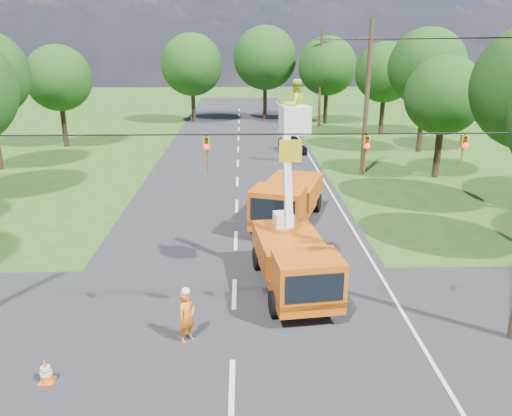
{
  "coord_description": "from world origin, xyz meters",
  "views": [
    {
      "loc": [
        0.32,
        -10.89,
        8.6
      ],
      "look_at": [
        0.83,
        6.99,
        2.6
      ],
      "focal_mm": 35.0,
      "sensor_mm": 36.0,
      "label": 1
    }
  ],
  "objects_px": {
    "tree_right_c": "(444,96)",
    "tree_far_a": "(192,65)",
    "tree_far_b": "(265,58)",
    "tree_left_f": "(58,78)",
    "tree_right_e": "(385,72)",
    "ground_worker": "(187,317)",
    "pole_right_mid": "(367,98)",
    "pole_right_far": "(320,77)",
    "distant_car": "(292,144)",
    "second_truck": "(287,200)",
    "traffic_cone_2": "(280,259)",
    "traffic_cone_7": "(298,187)",
    "tree_right_d": "(427,67)",
    "traffic_cone_3": "(283,235)",
    "tree_far_c": "(327,66)",
    "bucket_truck": "(294,250)",
    "traffic_cone_4": "(46,371)"
  },
  "relations": [
    {
      "from": "tree_right_c",
      "to": "tree_far_a",
      "type": "xyz_separation_m",
      "value": [
        -18.2,
        24.0,
        0.88
      ]
    },
    {
      "from": "tree_far_b",
      "to": "tree_far_a",
      "type": "bearing_deg",
      "value": -165.96
    },
    {
      "from": "tree_left_f",
      "to": "tree_right_e",
      "type": "height_order",
      "value": "tree_right_e"
    },
    {
      "from": "ground_worker",
      "to": "tree_far_b",
      "type": "relative_size",
      "value": 0.16
    },
    {
      "from": "tree_right_c",
      "to": "tree_right_e",
      "type": "bearing_deg",
      "value": 87.85
    },
    {
      "from": "pole_right_mid",
      "to": "pole_right_far",
      "type": "relative_size",
      "value": 1.0
    },
    {
      "from": "distant_car",
      "to": "pole_right_far",
      "type": "xyz_separation_m",
      "value": [
        4.08,
        13.02,
        4.46
      ]
    },
    {
      "from": "second_truck",
      "to": "traffic_cone_2",
      "type": "distance_m",
      "value": 5.11
    },
    {
      "from": "traffic_cone_7",
      "to": "tree_right_d",
      "type": "xyz_separation_m",
      "value": [
        11.13,
        11.39,
        6.32
      ]
    },
    {
      "from": "second_truck",
      "to": "tree_right_d",
      "type": "bearing_deg",
      "value": 71.82
    },
    {
      "from": "traffic_cone_3",
      "to": "tree_left_f",
      "type": "distance_m",
      "value": 28.36
    },
    {
      "from": "pole_right_far",
      "to": "pole_right_mid",
      "type": "bearing_deg",
      "value": -90.0
    },
    {
      "from": "distant_car",
      "to": "traffic_cone_7",
      "type": "xyz_separation_m",
      "value": [
        -0.75,
        -11.37,
        -0.29
      ]
    },
    {
      "from": "tree_right_e",
      "to": "tree_far_c",
      "type": "distance_m",
      "value": 8.22
    },
    {
      "from": "distant_car",
      "to": "tree_right_e",
      "type": "height_order",
      "value": "tree_right_e"
    },
    {
      "from": "traffic_cone_2",
      "to": "distant_car",
      "type": "bearing_deg",
      "value": 83.11
    },
    {
      "from": "bucket_truck",
      "to": "traffic_cone_4",
      "type": "relative_size",
      "value": 10.47
    },
    {
      "from": "distant_car",
      "to": "traffic_cone_2",
      "type": "distance_m",
      "value": 21.84
    },
    {
      "from": "traffic_cone_3",
      "to": "pole_right_mid",
      "type": "height_order",
      "value": "pole_right_mid"
    },
    {
      "from": "pole_right_far",
      "to": "tree_far_b",
      "type": "bearing_deg",
      "value": 137.73
    },
    {
      "from": "pole_right_mid",
      "to": "tree_far_b",
      "type": "xyz_separation_m",
      "value": [
        -5.5,
        25.0,
        1.7
      ]
    },
    {
      "from": "distant_car",
      "to": "traffic_cone_4",
      "type": "height_order",
      "value": "distant_car"
    },
    {
      "from": "traffic_cone_3",
      "to": "pole_right_far",
      "type": "height_order",
      "value": "pole_right_far"
    },
    {
      "from": "tree_right_c",
      "to": "tree_far_c",
      "type": "height_order",
      "value": "tree_far_c"
    },
    {
      "from": "pole_right_far",
      "to": "tree_far_c",
      "type": "height_order",
      "value": "pole_right_far"
    },
    {
      "from": "tree_far_b",
      "to": "distant_car",
      "type": "bearing_deg",
      "value": -85.5
    },
    {
      "from": "distant_car",
      "to": "traffic_cone_3",
      "type": "xyz_separation_m",
      "value": [
        -2.31,
        -19.11,
        -0.29
      ]
    },
    {
      "from": "tree_right_c",
      "to": "bucket_truck",
      "type": "bearing_deg",
      "value": -125.16
    },
    {
      "from": "bucket_truck",
      "to": "traffic_cone_7",
      "type": "height_order",
      "value": "bucket_truck"
    },
    {
      "from": "tree_right_d",
      "to": "tree_right_e",
      "type": "relative_size",
      "value": 1.12
    },
    {
      "from": "traffic_cone_3",
      "to": "tree_far_b",
      "type": "xyz_separation_m",
      "value": [
        0.89,
        37.13,
        6.45
      ]
    },
    {
      "from": "traffic_cone_4",
      "to": "tree_far_b",
      "type": "bearing_deg",
      "value": 80.39
    },
    {
      "from": "traffic_cone_4",
      "to": "tree_far_c",
      "type": "relative_size",
      "value": 0.08
    },
    {
      "from": "bucket_truck",
      "to": "pole_right_mid",
      "type": "bearing_deg",
      "value": 62.15
    },
    {
      "from": "tree_far_b",
      "to": "traffic_cone_4",
      "type": "bearing_deg",
      "value": -99.61
    },
    {
      "from": "traffic_cone_2",
      "to": "traffic_cone_7",
      "type": "xyz_separation_m",
      "value": [
        1.87,
        10.32,
        0.0
      ]
    },
    {
      "from": "tree_far_b",
      "to": "traffic_cone_3",
      "type": "bearing_deg",
      "value": -91.37
    },
    {
      "from": "bucket_truck",
      "to": "tree_right_e",
      "type": "bearing_deg",
      "value": 62.8
    },
    {
      "from": "traffic_cone_7",
      "to": "tree_left_f",
      "type": "height_order",
      "value": "tree_left_f"
    },
    {
      "from": "pole_right_far",
      "to": "tree_right_d",
      "type": "distance_m",
      "value": 14.53
    },
    {
      "from": "tree_left_f",
      "to": "tree_right_c",
      "type": "bearing_deg",
      "value": -21.45
    },
    {
      "from": "traffic_cone_7",
      "to": "distant_car",
      "type": "bearing_deg",
      "value": 86.23
    },
    {
      "from": "tree_far_c",
      "to": "tree_right_d",
      "type": "bearing_deg",
      "value": -70.54
    },
    {
      "from": "tree_far_a",
      "to": "traffic_cone_7",
      "type": "bearing_deg",
      "value": -72.43
    },
    {
      "from": "distant_car",
      "to": "pole_right_mid",
      "type": "bearing_deg",
      "value": -72.86
    },
    {
      "from": "traffic_cone_7",
      "to": "ground_worker",
      "type": "bearing_deg",
      "value": -108.05
    },
    {
      "from": "second_truck",
      "to": "ground_worker",
      "type": "xyz_separation_m",
      "value": [
        -3.88,
        -10.12,
        -0.41
      ]
    },
    {
      "from": "second_truck",
      "to": "pole_right_far",
      "type": "xyz_separation_m",
      "value": [
        5.98,
        29.72,
        3.87
      ]
    },
    {
      "from": "traffic_cone_7",
      "to": "tree_left_f",
      "type": "distance_m",
      "value": 24.01
    },
    {
      "from": "traffic_cone_2",
      "to": "traffic_cone_3",
      "type": "xyz_separation_m",
      "value": [
        0.31,
        2.57,
        0.0
      ]
    }
  ]
}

